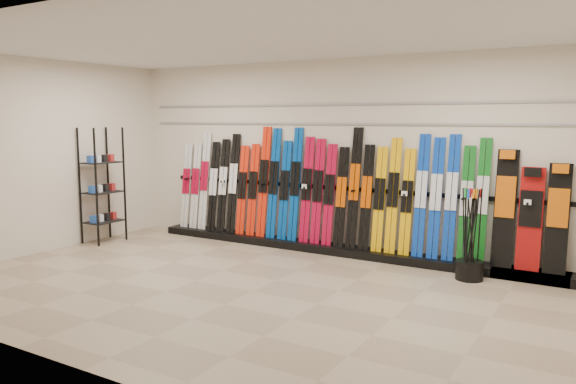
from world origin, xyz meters
The scene contains 12 objects.
floor centered at (0.00, 0.00, 0.00)m, with size 8.00×8.00×0.00m, color gray.
back_wall centered at (0.00, 2.50, 1.50)m, with size 8.00×8.00×0.00m, color beige.
left_wall centered at (-4.00, 0.00, 1.50)m, with size 5.00×5.00×0.00m, color beige.
ceiling centered at (0.00, 0.00, 3.00)m, with size 8.00×8.00×0.00m, color silver.
ski_rack_base centered at (0.22, 2.28, 0.06)m, with size 8.00×0.40×0.12m, color black.
skis centered at (-0.43, 2.34, 0.95)m, with size 5.38×0.27×1.83m.
snowboards centered at (2.76, 2.35, 0.84)m, with size 0.92×0.24×1.56m.
accessory_rack centered at (-3.75, 1.01, 0.97)m, with size 0.40×0.60×1.94m, color black.
pole_bin centered at (2.13, 1.87, 0.12)m, with size 0.36×0.36×0.25m, color black.
ski_poles centered at (2.13, 1.85, 0.61)m, with size 0.25×0.23×1.18m.
slatwall_rail_0 centered at (0.00, 2.48, 2.00)m, with size 7.60×0.02×0.03m, color gray.
slatwall_rail_1 centered at (0.00, 2.48, 2.30)m, with size 7.60×0.02×0.03m, color gray.
Camera 1 is at (3.75, -5.43, 2.08)m, focal length 35.00 mm.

